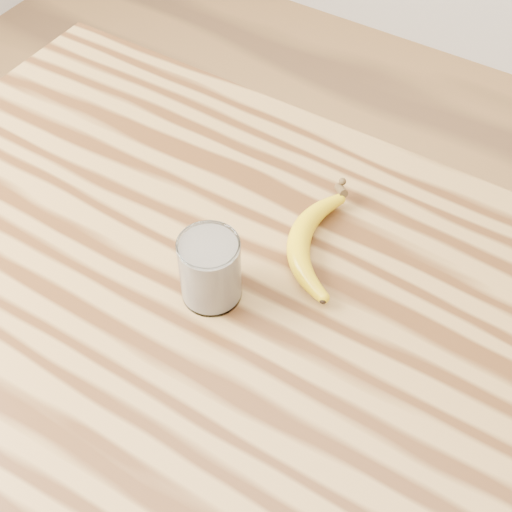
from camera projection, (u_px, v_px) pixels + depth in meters
The scene contains 3 objects.
table at pixel (229, 356), 1.03m from camera, with size 1.20×0.80×0.90m.
smoothie_glass at pixel (210, 269), 0.91m from camera, with size 0.08×0.08×0.10m.
banana at pixel (298, 241), 0.98m from camera, with size 0.10×0.27×0.03m, color gold, non-canonical shape.
Camera 1 is at (0.32, -0.44, 1.66)m, focal length 50.00 mm.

